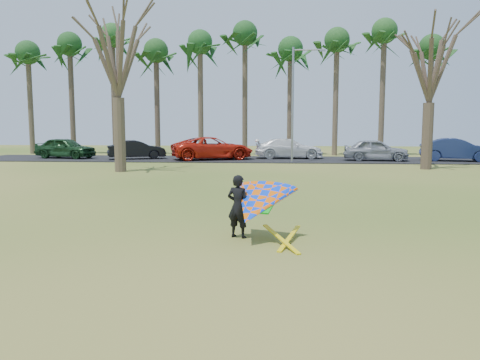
# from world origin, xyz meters

# --- Properties ---
(ground) EXTENTS (100.00, 100.00, 0.00)m
(ground) POSITION_xyz_m (0.00, 0.00, 0.00)
(ground) COLOR #2A5813
(ground) RESTS_ON ground
(parking_strip) EXTENTS (46.00, 7.00, 0.06)m
(parking_strip) POSITION_xyz_m (0.00, 25.00, 0.03)
(parking_strip) COLOR black
(parking_strip) RESTS_ON ground
(palm_0) EXTENTS (4.84, 4.84, 10.84)m
(palm_0) POSITION_xyz_m (-22.00, 31.00, 9.17)
(palm_0) COLOR #473B2B
(palm_0) RESTS_ON ground
(palm_1) EXTENTS (4.84, 4.84, 11.54)m
(palm_1) POSITION_xyz_m (-18.00, 31.00, 9.85)
(palm_1) COLOR #453529
(palm_1) RESTS_ON ground
(palm_2) EXTENTS (4.84, 4.84, 12.24)m
(palm_2) POSITION_xyz_m (-14.00, 31.00, 10.52)
(palm_2) COLOR #453729
(palm_2) RESTS_ON ground
(palm_3) EXTENTS (4.84, 4.84, 10.84)m
(palm_3) POSITION_xyz_m (-10.00, 31.00, 9.17)
(palm_3) COLOR #48382B
(palm_3) RESTS_ON ground
(palm_4) EXTENTS (4.84, 4.84, 11.54)m
(palm_4) POSITION_xyz_m (-6.00, 31.00, 9.85)
(palm_4) COLOR #4E3D2F
(palm_4) RESTS_ON ground
(palm_5) EXTENTS (4.84, 4.84, 12.24)m
(palm_5) POSITION_xyz_m (-2.00, 31.00, 10.52)
(palm_5) COLOR brown
(palm_5) RESTS_ON ground
(palm_6) EXTENTS (4.84, 4.84, 10.84)m
(palm_6) POSITION_xyz_m (2.00, 31.00, 9.17)
(palm_6) COLOR #4E3C2F
(palm_6) RESTS_ON ground
(palm_7) EXTENTS (4.84, 4.84, 11.54)m
(palm_7) POSITION_xyz_m (6.00, 31.00, 9.85)
(palm_7) COLOR brown
(palm_7) RESTS_ON ground
(palm_8) EXTENTS (4.84, 4.84, 12.24)m
(palm_8) POSITION_xyz_m (10.00, 31.00, 10.52)
(palm_8) COLOR #453A29
(palm_8) RESTS_ON ground
(palm_9) EXTENTS (4.84, 4.84, 10.84)m
(palm_9) POSITION_xyz_m (14.00, 31.00, 9.17)
(palm_9) COLOR #4C3D2E
(palm_9) RESTS_ON ground
(bare_tree_left) EXTENTS (6.60, 6.60, 9.70)m
(bare_tree_left) POSITION_xyz_m (-8.00, 15.00, 6.92)
(bare_tree_left) COLOR #4C3F2D
(bare_tree_left) RESTS_ON ground
(bare_tree_right) EXTENTS (6.27, 6.27, 9.21)m
(bare_tree_right) POSITION_xyz_m (10.00, 18.00, 6.57)
(bare_tree_right) COLOR #453429
(bare_tree_right) RESTS_ON ground
(streetlight) EXTENTS (2.28, 0.18, 8.00)m
(streetlight) POSITION_xyz_m (2.16, 22.00, 4.46)
(streetlight) COLOR gray
(streetlight) RESTS_ON ground
(car_0) EXTENTS (5.09, 2.86, 1.64)m
(car_0) POSITION_xyz_m (-15.82, 24.66, 0.88)
(car_0) COLOR #173B1B
(car_0) RESTS_ON parking_strip
(car_1) EXTENTS (4.63, 3.15, 1.44)m
(car_1) POSITION_xyz_m (-9.92, 24.25, 0.78)
(car_1) COLOR black
(car_1) RESTS_ON parking_strip
(car_2) EXTENTS (6.80, 4.99, 1.72)m
(car_2) POSITION_xyz_m (-3.98, 24.19, 0.92)
(car_2) COLOR red
(car_2) RESTS_ON parking_strip
(car_3) EXTENTS (5.46, 2.45, 1.55)m
(car_3) POSITION_xyz_m (1.84, 25.94, 0.84)
(car_3) COLOR white
(car_3) RESTS_ON parking_strip
(car_4) EXTENTS (4.80, 2.23, 1.59)m
(car_4) POSITION_xyz_m (8.20, 24.07, 0.85)
(car_4) COLOR #91959D
(car_4) RESTS_ON parking_strip
(car_5) EXTENTS (5.29, 2.78, 1.66)m
(car_5) POSITION_xyz_m (13.98, 24.12, 0.89)
(car_5) COLOR navy
(car_5) RESTS_ON parking_strip
(kite_flyer) EXTENTS (2.13, 2.39, 2.02)m
(kite_flyer) POSITION_xyz_m (0.57, -0.56, 0.84)
(kite_flyer) COLOR black
(kite_flyer) RESTS_ON ground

